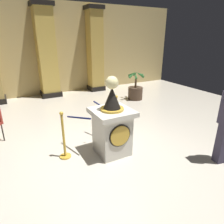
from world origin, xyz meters
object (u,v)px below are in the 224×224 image
(stanchion_far, at_px, (64,142))
(potted_palm_right, at_px, (135,91))
(pedestal_clock, at_px, (112,126))
(stanchion_near, at_px, (116,120))

(stanchion_far, relative_size, potted_palm_right, 0.89)
(potted_palm_right, bearing_deg, stanchion_far, -143.18)
(potted_palm_right, bearing_deg, pedestal_clock, -131.57)
(stanchion_far, distance_m, potted_palm_right, 4.63)
(pedestal_clock, relative_size, potted_palm_right, 1.46)
(pedestal_clock, xyz_separation_m, potted_palm_right, (2.74, 3.08, -0.31))
(potted_palm_right, bearing_deg, stanchion_near, -133.77)
(pedestal_clock, xyz_separation_m, stanchion_near, (0.55, 0.81, -0.28))
(stanchion_near, height_order, potted_palm_right, potted_palm_right)
(pedestal_clock, height_order, stanchion_far, pedestal_clock)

